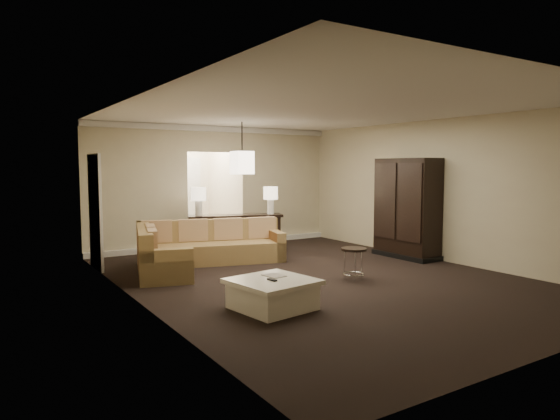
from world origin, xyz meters
TOP-DOWN VIEW (x-y plane):
  - ground at (0.00, 0.00)m, footprint 8.00×8.00m
  - wall_back at (0.00, 4.00)m, footprint 6.00×0.04m
  - wall_left at (-3.00, 0.00)m, footprint 0.04×8.00m
  - wall_right at (3.00, 0.00)m, footprint 0.04×8.00m
  - ceiling at (0.00, 0.00)m, footprint 6.00×8.00m
  - crown_molding at (0.00, 3.95)m, footprint 6.00×0.10m
  - baseboard at (0.00, 3.95)m, footprint 6.00×0.10m
  - side_door at (-2.97, 2.80)m, footprint 0.05×0.90m
  - foyer at (0.00, 5.34)m, footprint 1.44×2.02m
  - sectional_sofa at (-1.35, 2.00)m, footprint 3.25×2.37m
  - coffee_table at (-1.60, -1.13)m, footprint 1.12×1.12m
  - console_table at (0.09, 3.20)m, footprint 2.12×1.10m
  - armoire at (2.69, 0.60)m, footprint 0.61×1.42m
  - drink_table at (0.41, -0.41)m, footprint 0.43×0.43m
  - table_lamp_left at (-0.68, 3.45)m, footprint 0.32×0.32m
  - table_lamp_right at (0.85, 2.95)m, footprint 0.32×0.32m
  - pendant_light at (0.00, 2.70)m, footprint 0.38×0.38m
  - person at (-0.38, 5.60)m, footprint 0.70×0.57m

SIDE VIEW (x-z plane):
  - ground at x=0.00m, z-range 0.00..0.00m
  - baseboard at x=0.00m, z-range 0.00..0.12m
  - coffee_table at x=-1.60m, z-range 0.00..0.41m
  - sectional_sofa at x=-1.35m, z-range -0.08..0.75m
  - drink_table at x=0.41m, z-range 0.12..0.65m
  - console_table at x=0.09m, z-range 0.08..0.88m
  - person at x=-0.38m, z-range 0.00..1.67m
  - armoire at x=2.69m, z-range -0.04..1.99m
  - side_door at x=-2.97m, z-range 0.00..2.10m
  - table_lamp_left at x=-0.68m, z-range 0.91..1.52m
  - table_lamp_right at x=0.85m, z-range 0.91..1.52m
  - foyer at x=0.00m, z-range -0.10..2.70m
  - wall_back at x=0.00m, z-range 0.00..2.80m
  - wall_left at x=-3.00m, z-range 0.00..2.80m
  - wall_right at x=3.00m, z-range 0.00..2.80m
  - pendant_light at x=0.00m, z-range 1.41..2.50m
  - crown_molding at x=0.00m, z-range 2.67..2.79m
  - ceiling at x=0.00m, z-range 2.79..2.81m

